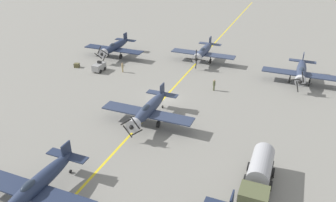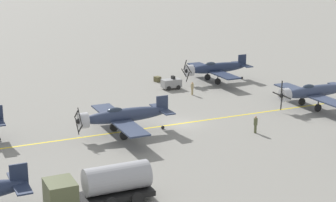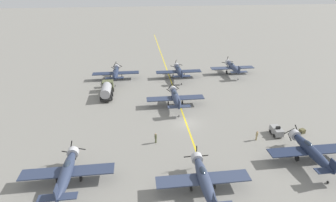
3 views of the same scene
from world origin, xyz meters
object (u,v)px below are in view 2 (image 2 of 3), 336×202
fuel_tanker (100,186)px  airplane_mid_center (122,116)px  airplane_near_right (215,68)px  airplane_near_center (313,92)px  supply_crate_by_tanker (157,79)px  ground_crew_inspecting (192,88)px  ground_crew_walking (256,124)px  tow_tractor (171,83)px

fuel_tanker → airplane_mid_center: bearing=-25.9°
airplane_near_right → airplane_near_center: bearing=-158.2°
supply_crate_by_tanker → ground_crew_inspecting: bearing=-173.0°
ground_crew_walking → ground_crew_inspecting: ground_crew_walking is taller
fuel_tanker → tow_tractor: size_ratio=3.08×
airplane_mid_center → fuel_tanker: (-14.70, 7.15, -0.50)m
tow_tractor → supply_crate_by_tanker: (4.78, -0.02, -0.42)m
airplane_near_right → fuel_tanker: bearing=147.6°
airplane_near_right → tow_tractor: size_ratio=4.62×
airplane_mid_center → fuel_tanker: bearing=170.7°
fuel_tanker → ground_crew_inspecting: bearing=-38.8°
tow_tractor → ground_crew_walking: size_ratio=1.43×
airplane_near_right → ground_crew_inspecting: 8.19m
airplane_mid_center → ground_crew_walking: airplane_mid_center is taller
airplane_near_center → fuel_tanker: 34.59m
tow_tractor → supply_crate_by_tanker: tow_tractor is taller
ground_crew_inspecting → airplane_mid_center: bearing=129.6°
fuel_tanker → tow_tractor: (30.34, -20.03, -0.72)m
fuel_tanker → ground_crew_walking: fuel_tanker is taller
airplane_near_center → fuel_tanker: size_ratio=1.50×
airplane_near_center → airplane_mid_center: 24.17m
airplane_near_right → ground_crew_inspecting: bearing=138.2°
airplane_mid_center → supply_crate_by_tanker: bearing=-15.6°
airplane_near_right → fuel_tanker: size_ratio=1.50×
ground_crew_inspecting → tow_tractor: bearing=15.2°
airplane_near_right → ground_crew_inspecting: airplane_near_right is taller
supply_crate_by_tanker → fuel_tanker: bearing=150.3°
ground_crew_inspecting → supply_crate_by_tanker: bearing=7.0°
airplane_near_center → tow_tractor: bearing=22.6°
airplane_mid_center → ground_crew_inspecting: 18.18m
airplane_mid_center → tow_tractor: (15.64, -12.88, -1.22)m
airplane_mid_center → ground_crew_inspecting: size_ratio=6.89×
airplane_near_center → airplane_mid_center: size_ratio=1.00×
fuel_tanker → ground_crew_inspecting: size_ratio=4.60×
tow_tractor → supply_crate_by_tanker: 4.80m
airplane_near_center → supply_crate_by_tanker: bearing=15.7°
airplane_near_center → tow_tractor: 19.35m
airplane_near_center → ground_crew_inspecting: size_ratio=6.89×
airplane_near_center → airplane_near_right: airplane_near_center is taller
airplane_near_center → fuel_tanker: bearing=101.9°
tow_tractor → airplane_mid_center: bearing=140.5°
ground_crew_inspecting → supply_crate_by_tanker: size_ratio=1.95×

